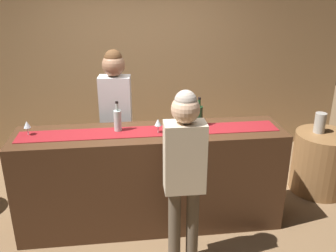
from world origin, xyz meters
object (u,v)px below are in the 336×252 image
(bartender, at_px, (116,109))
(round_side_table, at_px, (321,162))
(wine_glass_near_customer, at_px, (27,125))
(wine_glass_mid_counter, at_px, (158,123))
(customer_sipping, at_px, (185,164))
(vase_on_side_table, at_px, (320,123))
(wine_bottle_clear, at_px, (118,120))
(wine_bottle_green, at_px, (199,116))

(bartender, distance_m, round_side_table, 2.54)
(wine_glass_near_customer, distance_m, round_side_table, 3.36)
(round_side_table, bearing_deg, wine_glass_near_customer, -173.49)
(wine_glass_mid_counter, relative_size, customer_sipping, 0.09)
(round_side_table, bearing_deg, vase_on_side_table, 134.82)
(wine_glass_mid_counter, bearing_deg, round_side_table, 12.96)
(wine_bottle_clear, relative_size, bartender, 0.17)
(customer_sipping, xyz_separation_m, round_side_table, (1.86, 1.06, -0.64))
(wine_glass_mid_counter, height_order, round_side_table, wine_glass_mid_counter)
(wine_bottle_clear, distance_m, wine_glass_mid_counter, 0.40)
(wine_glass_near_customer, xyz_separation_m, customer_sipping, (1.39, -0.69, -0.15))
(wine_glass_mid_counter, xyz_separation_m, vase_on_side_table, (1.96, 0.53, -0.29))
(wine_bottle_clear, height_order, bartender, bartender)
(wine_bottle_clear, bearing_deg, wine_glass_mid_counter, -14.58)
(round_side_table, bearing_deg, wine_bottle_green, -168.09)
(wine_glass_mid_counter, relative_size, vase_on_side_table, 0.60)
(wine_glass_near_customer, bearing_deg, wine_bottle_green, 1.16)
(vase_on_side_table, bearing_deg, wine_glass_mid_counter, -164.98)
(wine_bottle_green, bearing_deg, bartender, 149.02)
(customer_sipping, bearing_deg, wine_glass_mid_counter, 105.69)
(customer_sipping, bearing_deg, bartender, 115.52)
(wine_bottle_clear, relative_size, wine_glass_near_customer, 2.10)
(wine_bottle_green, xyz_separation_m, wine_glass_near_customer, (-1.65, -0.03, -0.01))
(wine_bottle_green, bearing_deg, round_side_table, 11.91)
(wine_bottle_green, relative_size, customer_sipping, 0.18)
(wine_bottle_clear, distance_m, round_side_table, 2.56)
(wine_glass_mid_counter, distance_m, customer_sipping, 0.63)
(customer_sipping, bearing_deg, wine_bottle_clear, 128.65)
(customer_sipping, bearing_deg, vase_on_side_table, 32.57)
(wine_glass_near_customer, xyz_separation_m, wine_glass_mid_counter, (1.23, -0.09, 0.00))
(round_side_table, relative_size, vase_on_side_table, 3.08)
(wine_bottle_green, distance_m, bartender, 0.97)
(wine_glass_near_customer, height_order, round_side_table, wine_glass_near_customer)
(bartender, relative_size, customer_sipping, 1.07)
(wine_glass_near_customer, height_order, vase_on_side_table, wine_glass_near_customer)
(wine_glass_near_customer, bearing_deg, wine_bottle_clear, 0.35)
(wine_bottle_green, height_order, customer_sipping, customer_sipping)
(wine_bottle_clear, xyz_separation_m, wine_glass_near_customer, (-0.85, -0.01, -0.01))
(wine_glass_near_customer, relative_size, round_side_table, 0.19)
(wine_glass_near_customer, height_order, bartender, bartender)
(wine_bottle_clear, xyz_separation_m, customer_sipping, (0.54, -0.69, -0.16))
(wine_bottle_clear, distance_m, bartender, 0.53)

